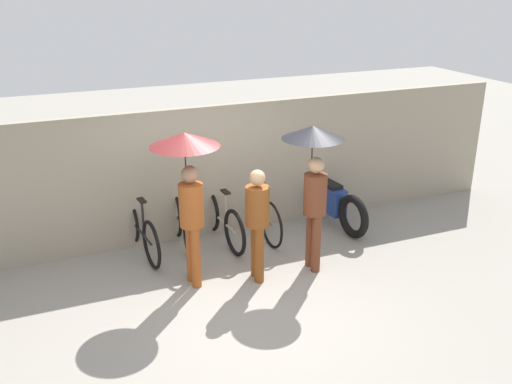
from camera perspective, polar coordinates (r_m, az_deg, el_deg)
The scene contains 10 objects.
ground_plane at distance 7.54m, azimuth -1.36°, elevation -10.58°, with size 30.00×30.00×0.00m, color gray.
back_wall at distance 8.88m, azimuth -6.27°, elevation 1.82°, with size 11.16×0.12×2.09m.
parked_bicycle_0 at distance 8.65m, azimuth -11.46°, elevation -3.83°, with size 0.44×1.68×0.98m.
parked_bicycle_1 at distance 8.71m, azimuth -7.37°, elevation -3.20°, with size 0.44×1.75×1.11m.
parked_bicycle_2 at distance 8.87m, azimuth -3.46°, elevation -2.78°, with size 0.44×1.69×0.97m.
parked_bicycle_3 at distance 9.10m, azimuth 0.17°, elevation -1.99°, with size 0.44×1.72×1.04m.
pedestrian_leading at distance 7.33m, azimuth -6.87°, elevation 2.09°, with size 0.91×0.91×2.09m.
pedestrian_center at distance 7.57m, azimuth 0.14°, elevation -2.54°, with size 0.32×0.32×1.59m.
pedestrian_trailing at distance 7.74m, azimuth 5.79°, elevation 2.74°, with size 0.84×0.84×2.06m.
motorcycle at distance 9.65m, azimuth 7.15°, elevation -0.72°, with size 0.58×2.13×0.92m.
Camera 1 is at (-2.29, -5.99, 3.96)m, focal length 40.00 mm.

